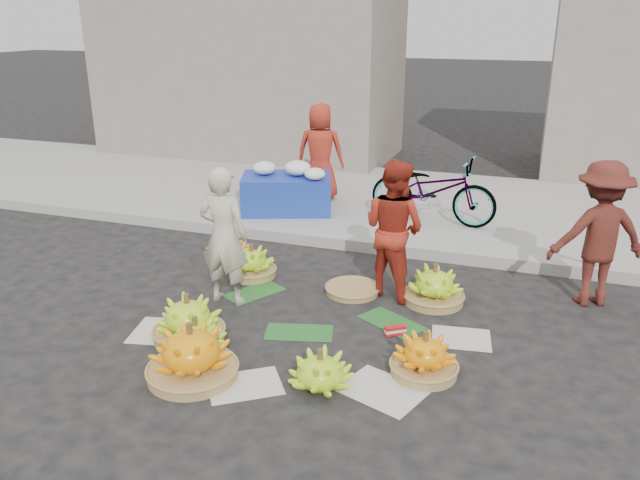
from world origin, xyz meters
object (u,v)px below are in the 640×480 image
(vendor_cream, at_px, (224,236))
(bicycle, at_px, (433,190))
(banana_bunch_4, at_px, (425,356))
(flower_table, at_px, (287,191))
(banana_bunch_0, at_px, (188,319))

(vendor_cream, distance_m, bicycle, 3.50)
(banana_bunch_4, relative_size, bicycle, 0.35)
(flower_table, bearing_deg, banana_bunch_4, -73.13)
(banana_bunch_0, height_order, flower_table, flower_table)
(banana_bunch_0, xyz_separation_m, flower_table, (-0.50, 3.75, 0.23))
(banana_bunch_0, bearing_deg, vendor_cream, 92.33)
(banana_bunch_0, relative_size, bicycle, 0.42)
(vendor_cream, relative_size, flower_table, 0.98)
(flower_table, xyz_separation_m, bicycle, (2.13, 0.19, 0.16))
(vendor_cream, distance_m, flower_table, 2.94)
(flower_table, bearing_deg, banana_bunch_0, -102.31)
(banana_bunch_0, xyz_separation_m, bicycle, (1.63, 3.94, 0.39))
(banana_bunch_4, distance_m, flower_table, 4.55)
(banana_bunch_4, relative_size, flower_table, 0.42)
(banana_bunch_0, distance_m, vendor_cream, 1.01)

